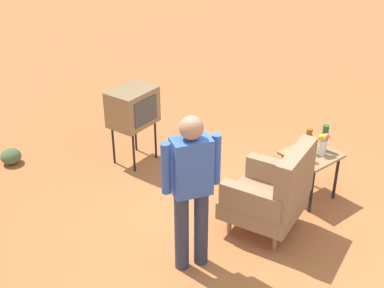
% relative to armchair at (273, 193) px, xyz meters
% --- Properties ---
extents(ground_plane, '(60.00, 60.00, 0.00)m').
position_rel_armchair_xyz_m(ground_plane, '(0.26, -0.02, -0.50)').
color(ground_plane, '#AD6033').
extents(armchair, '(0.98, 0.99, 1.06)m').
position_rel_armchair_xyz_m(armchair, '(0.00, 0.00, 0.00)').
color(armchair, '#937047').
rests_on(armchair, ground).
extents(side_table, '(0.56, 0.56, 0.60)m').
position_rel_armchair_xyz_m(side_table, '(-0.83, -0.18, 0.01)').
color(side_table, black).
rests_on(side_table, ground).
extents(tv_on_stand, '(0.69, 0.58, 1.03)m').
position_rel_armchair_xyz_m(tv_on_stand, '(0.27, -2.22, 0.28)').
color(tv_on_stand, black).
rests_on(tv_on_stand, ground).
extents(person_standing, '(0.54, 0.33, 1.64)m').
position_rel_armchair_xyz_m(person_standing, '(1.01, -0.13, 0.44)').
color(person_standing, '#2D3347').
rests_on(person_standing, ground).
extents(soda_can_red, '(0.07, 0.07, 0.12)m').
position_rel_armchair_xyz_m(soda_can_red, '(-0.99, -0.34, 0.16)').
color(soda_can_red, red).
rests_on(soda_can_red, side_table).
extents(bottle_tall_amber, '(0.07, 0.07, 0.30)m').
position_rel_armchair_xyz_m(bottle_tall_amber, '(-0.81, -0.23, 0.25)').
color(bottle_tall_amber, brown).
rests_on(bottle_tall_amber, side_table).
extents(bottle_wine_green, '(0.07, 0.07, 0.32)m').
position_rel_armchair_xyz_m(bottle_wine_green, '(-1.00, -0.14, 0.26)').
color(bottle_wine_green, '#1E5623').
rests_on(bottle_wine_green, side_table).
extents(bottle_short_clear, '(0.06, 0.06, 0.20)m').
position_rel_armchair_xyz_m(bottle_short_clear, '(-0.67, -0.09, 0.20)').
color(bottle_short_clear, silver).
rests_on(bottle_short_clear, side_table).
extents(flower_vase, '(0.14, 0.10, 0.27)m').
position_rel_armchair_xyz_m(flower_vase, '(-0.90, -0.09, 0.25)').
color(flower_vase, silver).
rests_on(flower_vase, side_table).
extents(shrub_mid, '(0.27, 0.27, 0.21)m').
position_rel_armchair_xyz_m(shrub_mid, '(1.61, -3.21, -0.39)').
color(shrub_mid, '#475B33').
rests_on(shrub_mid, ground).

